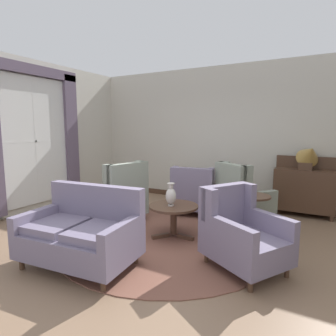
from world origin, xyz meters
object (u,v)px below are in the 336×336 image
at_px(armchair_foreground_right, 241,198).
at_px(sideboard, 304,189).
at_px(porcelain_vase, 171,195).
at_px(armchair_near_sideboard, 119,198).
at_px(side_table, 252,212).
at_px(coffee_table, 173,212).
at_px(armchair_beside_settee, 241,234).
at_px(armchair_near_window, 195,193).
at_px(gramophone, 309,155).
at_px(settee, 82,233).

distance_m(armchair_foreground_right, sideboard, 1.40).
relative_size(porcelain_vase, armchair_near_sideboard, 0.33).
distance_m(porcelain_vase, side_table, 1.28).
height_order(coffee_table, armchair_beside_settee, armchair_beside_settee).
distance_m(armchair_near_window, gramophone, 2.23).
relative_size(armchair_beside_settee, gramophone, 1.85).
xyz_separation_m(armchair_near_sideboard, armchair_beside_settee, (2.37, -0.64, -0.03)).
bearing_deg(gramophone, armchair_foreground_right, -137.24).
bearing_deg(armchair_near_sideboard, gramophone, 135.54).
height_order(porcelain_vase, side_table, porcelain_vase).
distance_m(side_table, gramophone, 1.85).
bearing_deg(armchair_beside_settee, sideboard, 19.94).
xyz_separation_m(settee, side_table, (1.65, 1.89, 0.00)).
distance_m(coffee_table, sideboard, 2.76).
bearing_deg(armchair_beside_settee, coffee_table, 98.82).
bearing_deg(armchair_near_window, coffee_table, 88.92).
distance_m(armchair_near_window, armchair_foreground_right, 0.95).
relative_size(armchair_beside_settee, sideboard, 1.01).
relative_size(coffee_table, armchair_foreground_right, 0.70).
height_order(coffee_table, settee, settee).
bearing_deg(gramophone, side_table, -113.19).
relative_size(coffee_table, porcelain_vase, 2.13).
xyz_separation_m(armchair_beside_settee, sideboard, (0.53, 2.65, 0.10)).
height_order(sideboard, gramophone, gramophone).
relative_size(side_table, gramophone, 1.09).
xyz_separation_m(porcelain_vase, settee, (-0.54, -1.31, -0.26)).
height_order(armchair_foreground_right, sideboard, sideboard).
xyz_separation_m(armchair_beside_settee, armchair_foreground_right, (-0.42, 1.63, 0.03)).
distance_m(coffee_table, porcelain_vase, 0.28).
bearing_deg(armchair_near_window, armchair_beside_settee, 118.02).
bearing_deg(coffee_table, armchair_foreground_right, 56.86).
relative_size(armchair_foreground_right, gramophone, 1.75).
height_order(armchair_near_sideboard, gramophone, gramophone).
relative_size(settee, armchair_near_window, 1.42).
bearing_deg(armchair_beside_settee, armchair_foreground_right, 45.72).
xyz_separation_m(armchair_near_window, armchair_foreground_right, (0.94, -0.14, 0.04)).
xyz_separation_m(settee, armchair_near_sideboard, (-0.64, 1.52, 0.04)).
bearing_deg(settee, side_table, 43.79).
xyz_separation_m(armchair_foreground_right, side_table, (0.34, -0.62, -0.04)).
distance_m(porcelain_vase, settee, 1.44).
bearing_deg(armchair_foreground_right, armchair_beside_settee, 141.72).
relative_size(armchair_near_window, armchair_beside_settee, 0.89).
xyz_separation_m(settee, armchair_beside_settee, (1.73, 0.88, 0.01)).
distance_m(settee, armchair_beside_settee, 1.94).
bearing_deg(side_table, porcelain_vase, -152.47).
distance_m(armchair_near_sideboard, gramophone, 3.60).
xyz_separation_m(porcelain_vase, armchair_near_window, (-0.17, 1.34, -0.25)).
distance_m(settee, armchair_foreground_right, 2.83).
bearing_deg(sideboard, armchair_beside_settee, -101.21).
bearing_deg(porcelain_vase, coffee_table, 67.93).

